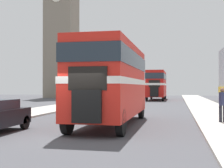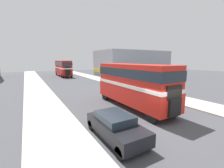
{
  "view_description": "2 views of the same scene",
  "coord_description": "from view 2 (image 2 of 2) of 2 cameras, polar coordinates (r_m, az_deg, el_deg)",
  "views": [
    {
      "loc": [
        3.98,
        -11.57,
        1.98
      ],
      "look_at": [
        0.65,
        4.36,
        2.12
      ],
      "focal_mm": 50.0,
      "sensor_mm": 36.0,
      "label": 1
    },
    {
      "loc": [
        -8.03,
        -6.71,
        4.47
      ],
      "look_at": [
        0.65,
        8.34,
        1.68
      ],
      "focal_mm": 24.0,
      "sensor_mm": 36.0,
      "label": 2
    }
  ],
  "objects": [
    {
      "name": "sidewalk_left",
      "position": [
        8.13,
        -17.64,
        -24.18
      ],
      "size": [
        3.5,
        120.0,
        0.12
      ],
      "color": "#B7B2A8",
      "rests_on": "ground_plane"
    },
    {
      "name": "ground_plane",
      "position": [
        11.38,
        19.08,
        -14.53
      ],
      "size": [
        120.0,
        120.0,
        0.0
      ],
      "primitive_type": "plane",
      "color": "#47474C"
    },
    {
      "name": "double_decker_bus",
      "position": [
        14.19,
        8.1,
        0.86
      ],
      "size": [
        2.56,
        9.35,
        4.09
      ],
      "color": "red",
      "rests_on": "ground_plane"
    },
    {
      "name": "bus_distant",
      "position": [
        43.6,
        -18.13,
        6.17
      ],
      "size": [
        2.56,
        10.31,
        4.3
      ],
      "color": "red",
      "rests_on": "ground_plane"
    },
    {
      "name": "sidewalk_right",
      "position": [
        16.82,
        34.54,
        -7.73
      ],
      "size": [
        3.5,
        120.0,
        0.12
      ],
      "color": "#B7B2A8",
      "rests_on": "ground_plane"
    },
    {
      "name": "shop_building_block",
      "position": [
        46.25,
        7.65,
        7.91
      ],
      "size": [
        20.6,
        11.65,
        7.11
      ],
      "color": "#999EA8",
      "rests_on": "ground_plane"
    },
    {
      "name": "pedestrian_walking",
      "position": [
        19.26,
        18.91,
        -1.31
      ],
      "size": [
        0.37,
        0.37,
        1.81
      ],
      "color": "#282833",
      "rests_on": "sidewalk_right"
    },
    {
      "name": "car_parked_near",
      "position": [
        8.89,
        1.36,
        -15.62
      ],
      "size": [
        1.85,
        4.31,
        1.42
      ],
      "color": "black",
      "rests_on": "ground_plane"
    }
  ]
}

